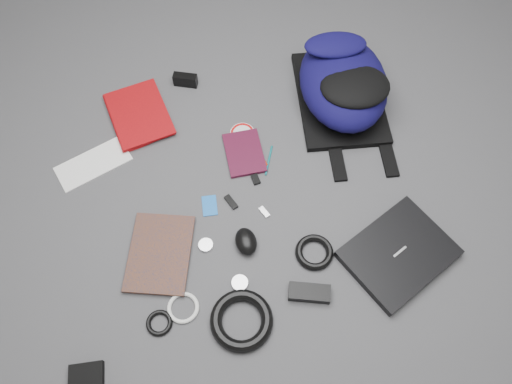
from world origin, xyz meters
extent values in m
plane|color=#4F4F51|center=(0.00, 0.00, 0.00)|extent=(4.00, 4.00, 0.00)
cube|color=black|center=(0.39, -0.31, 0.02)|extent=(0.40, 0.36, 0.03)
imported|color=maroon|center=(-0.45, 0.39, 0.01)|extent=(0.25, 0.30, 0.03)
imported|color=#98450A|center=(-0.44, -0.11, 0.01)|extent=(0.26, 0.31, 0.02)
cube|color=white|center=(-0.53, 0.24, 0.00)|extent=(0.28, 0.19, 0.00)
cube|color=#390B1D|center=(0.00, 0.17, 0.01)|extent=(0.13, 0.18, 0.01)
cube|color=black|center=(-0.16, 0.53, 0.02)|extent=(0.09, 0.06, 0.05)
cylinder|color=white|center=(0.01, 0.26, 0.00)|extent=(0.09, 0.09, 0.00)
cylinder|color=#0D6F75|center=(0.07, 0.12, 0.00)|extent=(0.06, 0.11, 0.01)
cylinder|color=#B6230E|center=(0.04, 0.17, 0.00)|extent=(0.05, 0.15, 0.01)
cube|color=blue|center=(-0.16, -0.01, 0.00)|extent=(0.05, 0.08, 0.00)
cube|color=black|center=(-0.09, -0.01, 0.01)|extent=(0.04, 0.06, 0.01)
cube|color=silver|center=(0.01, -0.07, 0.00)|extent=(0.03, 0.05, 0.01)
cube|color=black|center=(0.01, 0.06, 0.01)|extent=(0.03, 0.04, 0.01)
ellipsoid|color=black|center=(-0.07, -0.17, 0.02)|extent=(0.07, 0.10, 0.05)
cylinder|color=silver|center=(-0.20, -0.14, 0.01)|extent=(0.05, 0.05, 0.01)
cylinder|color=#BBBBBD|center=(-0.12, -0.29, 0.01)|extent=(0.06, 0.06, 0.01)
torus|color=black|center=(0.13, -0.25, 0.01)|extent=(0.15, 0.15, 0.02)
cube|color=black|center=(0.08, -0.37, 0.02)|extent=(0.14, 0.09, 0.03)
torus|color=black|center=(-0.14, -0.41, 0.02)|extent=(0.23, 0.23, 0.04)
cube|color=black|center=(-0.60, -0.47, 0.01)|extent=(0.10, 0.10, 0.02)
torus|color=black|center=(-0.38, -0.36, 0.01)|extent=(0.09, 0.09, 0.01)
torus|color=white|center=(-0.30, -0.33, 0.01)|extent=(0.11, 0.11, 0.01)
camera|label=1|loc=(-0.17, -0.76, 1.49)|focal=35.00mm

